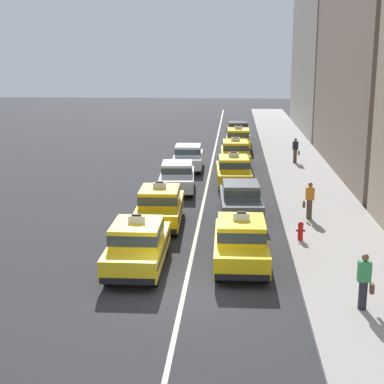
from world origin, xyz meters
TOP-DOWN VIEW (x-y plane):
  - ground_plane at (0.00, 0.00)m, footprint 160.00×160.00m
  - lane_stripe_left_right at (0.00, 20.00)m, footprint 0.14×80.00m
  - sidewalk_curb at (5.60, 15.00)m, footprint 4.00×90.00m
  - taxi_left_nearest at (-1.74, 2.13)m, footprint 1.87×4.58m
  - taxi_left_second at (-1.63, 7.28)m, footprint 1.96×4.62m
  - sedan_left_third at (-1.52, 13.67)m, footprint 2.03×4.40m
  - sedan_left_fourth at (-1.41, 19.65)m, footprint 1.89×4.35m
  - taxi_right_nearest at (1.76, 2.71)m, footprint 1.88×4.58m
  - sedan_right_second at (1.80, 8.93)m, footprint 1.99×4.39m
  - taxi_right_third at (1.45, 15.14)m, footprint 2.05×4.65m
  - taxi_right_fourth at (1.55, 21.09)m, footprint 1.97×4.62m
  - taxi_right_fifth at (1.77, 27.26)m, footprint 1.85×4.57m
  - sedan_right_sixth at (1.75, 32.49)m, footprint 1.98×4.38m
  - pedestrian_near_crosswalk at (5.50, 21.81)m, footprint 0.47×0.24m
  - pedestrian_mid_block at (5.16, -0.95)m, footprint 0.47×0.24m
  - pedestrian_by_storefront at (4.77, 8.32)m, footprint 0.47×0.24m
  - fire_hydrant at (4.08, 5.25)m, footprint 0.36×0.22m

SIDE VIEW (x-z plane):
  - ground_plane at x=0.00m, z-range 0.00..0.00m
  - lane_stripe_left_right at x=0.00m, z-range 0.00..0.01m
  - sidewalk_curb at x=5.60m, z-range 0.00..0.15m
  - fire_hydrant at x=4.08m, z-range 0.18..0.91m
  - sedan_left_third at x=-1.52m, z-range 0.06..1.64m
  - sedan_left_fourth at x=-1.41m, z-range 0.06..1.64m
  - sedan_right_second at x=1.80m, z-range 0.06..1.64m
  - sedan_right_sixth at x=1.75m, z-range 0.06..1.64m
  - taxi_left_nearest at x=-1.74m, z-range -0.10..1.86m
  - taxi_left_second at x=-1.63m, z-range -0.10..1.86m
  - taxi_right_nearest at x=1.76m, z-range -0.10..1.86m
  - taxi_right_third at x=1.45m, z-range -0.10..1.86m
  - taxi_right_fourth at x=1.55m, z-range -0.10..1.86m
  - taxi_right_fifth at x=1.77m, z-range -0.10..1.86m
  - pedestrian_by_storefront at x=4.77m, z-range 0.15..1.77m
  - pedestrian_near_crosswalk at x=5.50m, z-range 0.15..1.78m
  - pedestrian_mid_block at x=5.16m, z-range 0.15..1.79m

